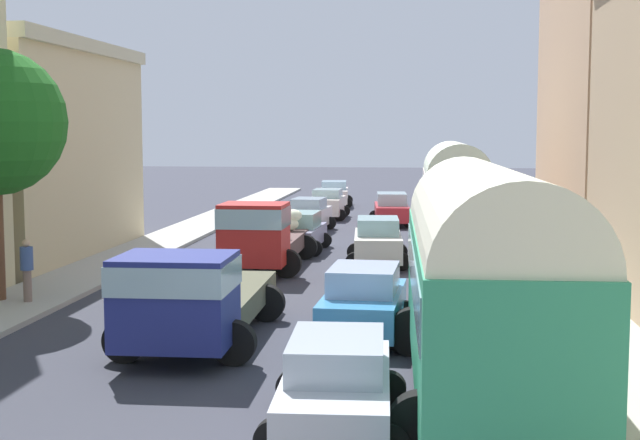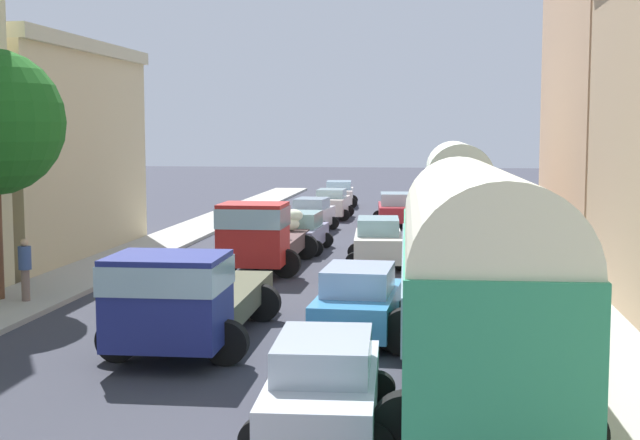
% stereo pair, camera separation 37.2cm
% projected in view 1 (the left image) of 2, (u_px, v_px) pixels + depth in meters
% --- Properties ---
extents(ground_plane, '(154.00, 154.00, 0.00)m').
position_uv_depth(ground_plane, '(332.00, 252.00, 34.50)').
color(ground_plane, '#343640').
extents(sidewalk_left, '(2.50, 70.00, 0.14)m').
position_uv_depth(sidewalk_left, '(150.00, 247.00, 35.32)').
color(sidewalk_left, '#A9A79F').
rests_on(sidewalk_left, ground).
extents(sidewalk_right, '(2.50, 70.00, 0.14)m').
position_uv_depth(sidewalk_right, '(523.00, 253.00, 33.66)').
color(sidewalk_right, '#AEADA1').
rests_on(sidewalk_right, ground).
extents(building_left_2, '(4.60, 11.59, 7.92)m').
position_uv_depth(building_left_2, '(38.00, 149.00, 32.76)').
color(building_left_2, '#C9B78C').
rests_on(building_left_2, ground).
extents(building_right_2, '(5.96, 12.44, 13.01)m').
position_uv_depth(building_right_2, '(633.00, 80.00, 33.42)').
color(building_right_2, tan).
rests_on(building_right_2, ground).
extents(parked_bus_0, '(3.50, 9.77, 4.11)m').
position_uv_depth(parked_bus_0, '(484.00, 271.00, 15.45)').
color(parked_bus_0, '#2E9169').
rests_on(parked_bus_0, ground).
extents(parked_bus_1, '(3.34, 8.67, 4.21)m').
position_uv_depth(parked_bus_1, '(455.00, 190.00, 35.13)').
color(parked_bus_1, beige).
rests_on(parked_bus_1, ground).
extents(cargo_truck_0, '(3.21, 6.99, 2.25)m').
position_uv_depth(cargo_truck_0, '(193.00, 295.00, 19.17)').
color(cargo_truck_0, navy).
rests_on(cargo_truck_0, ground).
extents(cargo_truck_1, '(2.97, 6.81, 2.40)m').
position_uv_depth(cargo_truck_1, '(263.00, 235.00, 29.71)').
color(cargo_truck_1, '#B4221F').
rests_on(cargo_truck_1, ground).
extents(car_0, '(2.20, 4.10, 1.54)m').
position_uv_depth(car_0, '(300.00, 232.00, 34.54)').
color(car_0, gray).
rests_on(car_0, ground).
extents(car_1, '(2.33, 3.72, 1.56)m').
position_uv_depth(car_1, '(309.00, 215.00, 41.23)').
color(car_1, silver).
rests_on(car_1, ground).
extents(car_2, '(2.22, 3.70, 1.57)m').
position_uv_depth(car_2, '(328.00, 204.00, 47.30)').
color(car_2, beige).
rests_on(car_2, ground).
extents(car_3, '(2.46, 4.22, 1.56)m').
position_uv_depth(car_3, '(334.00, 194.00, 54.80)').
color(car_3, silver).
rests_on(car_3, ground).
extents(car_4, '(2.35, 4.34, 1.50)m').
position_uv_depth(car_4, '(337.00, 384.00, 13.99)').
color(car_4, silver).
rests_on(car_4, ground).
extents(car_5, '(2.40, 4.11, 1.61)m').
position_uv_depth(car_5, '(364.00, 301.00, 20.42)').
color(car_5, '#3E8ECC').
rests_on(car_5, ground).
extents(car_6, '(2.35, 4.01, 1.65)m').
position_uv_depth(car_6, '(378.00, 242.00, 31.13)').
color(car_6, silver).
rests_on(car_6, ground).
extents(car_7, '(2.39, 4.27, 1.59)m').
position_uv_depth(car_7, '(392.00, 209.00, 44.21)').
color(car_7, '#B8262D').
rests_on(car_7, ground).
extents(pedestrian_3, '(0.48, 0.48, 1.82)m').
position_uv_depth(pedestrian_3, '(27.00, 268.00, 23.76)').
color(pedestrian_3, '#7A645C').
rests_on(pedestrian_3, ground).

